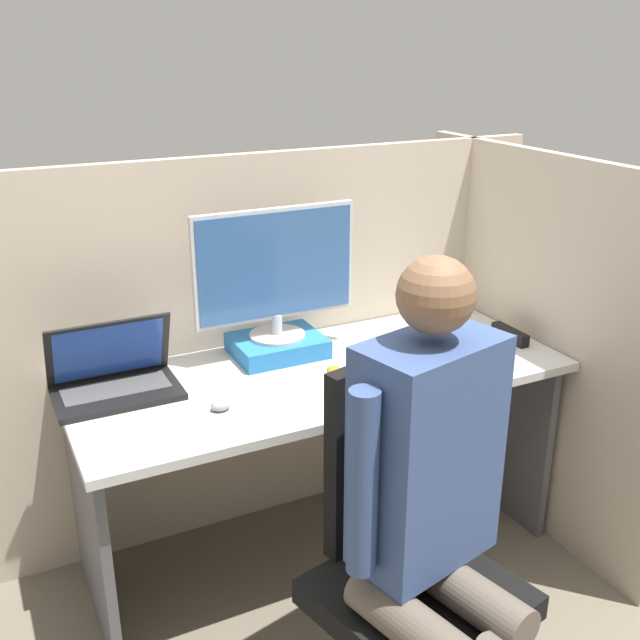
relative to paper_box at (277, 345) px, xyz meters
The scene contains 12 objects.
ground_plane 0.93m from the paper_box, 82.12° to the right, with size 12.00×12.00×0.00m, color #665B4C.
cubicle_panel_back 0.20m from the paper_box, 67.24° to the left, with size 2.13×0.04×1.40m.
cubicle_panel_right 0.95m from the paper_box, 15.55° to the right, with size 0.04×1.30×1.40m.
desk 0.28m from the paper_box, 68.91° to the right, with size 1.63×0.67×0.73m.
paper_box is the anchor object (origin of this frame).
monitor 0.27m from the paper_box, 90.00° to the left, with size 0.57×0.19×0.45m.
laptop 0.57m from the paper_box, behind, with size 0.38×0.24×0.24m.
mouse 0.44m from the paper_box, 135.65° to the right, with size 0.06×0.05×0.03m.
stapler 0.85m from the paper_box, 17.70° to the right, with size 0.04×0.17×0.04m.
carrot_toy 0.34m from the paper_box, 76.55° to the right, with size 0.05×0.15×0.05m.
office_chair 0.88m from the paper_box, 89.88° to the right, with size 0.56×0.61×0.99m.
person 1.00m from the paper_box, 92.08° to the right, with size 0.47×0.51×1.33m.
Camera 1 is at (-1.00, -1.68, 1.77)m, focal length 42.00 mm.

